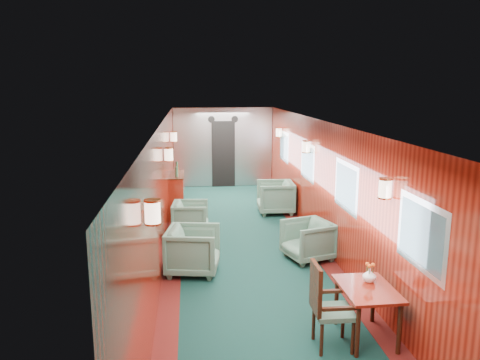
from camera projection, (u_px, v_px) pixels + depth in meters
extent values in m
plane|color=#0D2F28|center=(247.00, 253.00, 8.66)|extent=(12.00, 12.00, 0.00)
cube|color=white|center=(247.00, 126.00, 8.19)|extent=(3.00, 12.00, 0.10)
cube|color=white|center=(247.00, 126.00, 8.18)|extent=(1.20, 12.00, 0.06)
cube|color=maroon|center=(223.00, 147.00, 14.26)|extent=(3.00, 0.10, 2.40)
cube|color=maroon|center=(163.00, 192.00, 8.26)|extent=(0.10, 12.00, 2.40)
cube|color=maroon|center=(328.00, 188.00, 8.58)|extent=(0.10, 12.00, 2.40)
cube|color=#46100E|center=(173.00, 256.00, 8.51)|extent=(0.30, 12.00, 0.01)
cube|color=#46100E|center=(318.00, 250.00, 8.80)|extent=(0.30, 12.00, 0.01)
cube|color=#B0B4B7|center=(223.00, 147.00, 14.18)|extent=(2.98, 0.12, 2.38)
cube|color=black|center=(223.00, 154.00, 14.14)|extent=(0.70, 0.06, 2.00)
cylinder|color=black|center=(211.00, 119.00, 13.91)|extent=(0.20, 0.04, 0.20)
cylinder|color=black|center=(235.00, 119.00, 13.98)|extent=(0.20, 0.04, 0.20)
cube|color=silver|center=(421.00, 235.00, 5.12)|extent=(0.02, 1.10, 0.80)
cube|color=#3F565F|center=(420.00, 235.00, 5.11)|extent=(0.01, 0.96, 0.66)
cube|color=silver|center=(346.00, 187.00, 7.55)|extent=(0.02, 1.10, 0.80)
cube|color=#3F565F|center=(346.00, 187.00, 7.55)|extent=(0.01, 0.96, 0.66)
cube|color=silver|center=(308.00, 162.00, 9.99)|extent=(0.02, 1.10, 0.80)
cube|color=#3F565F|center=(307.00, 162.00, 9.98)|extent=(0.01, 0.96, 0.66)
cube|color=silver|center=(284.00, 146.00, 12.42)|extent=(0.02, 1.10, 0.80)
cube|color=#3F565F|center=(284.00, 146.00, 12.42)|extent=(0.01, 0.96, 0.66)
cylinder|color=#FFE6C6|center=(153.00, 212.00, 4.74)|extent=(0.16, 0.16, 0.24)
cylinder|color=#CB8639|center=(153.00, 223.00, 4.76)|extent=(0.17, 0.17, 0.02)
cylinder|color=#FFE6C6|center=(385.00, 188.00, 5.82)|extent=(0.16, 0.16, 0.24)
cylinder|color=#CB8639|center=(385.00, 198.00, 5.84)|extent=(0.17, 0.17, 0.02)
cylinder|color=#FFE6C6|center=(169.00, 154.00, 8.64)|extent=(0.16, 0.16, 0.24)
cylinder|color=#CB8639|center=(169.00, 161.00, 8.66)|extent=(0.17, 0.17, 0.02)
cylinder|color=#FFE6C6|center=(306.00, 147.00, 9.71)|extent=(0.16, 0.16, 0.24)
cylinder|color=#CB8639|center=(306.00, 152.00, 9.73)|extent=(0.17, 0.17, 0.02)
cylinder|color=#FFE6C6|center=(174.00, 137.00, 11.56)|extent=(0.16, 0.16, 0.24)
cylinder|color=#CB8639|center=(174.00, 142.00, 11.58)|extent=(0.17, 0.17, 0.02)
cylinder|color=#FFE6C6|center=(279.00, 132.00, 12.63)|extent=(0.16, 0.16, 0.24)
cylinder|color=#CB8639|center=(279.00, 137.00, 12.66)|extent=(0.17, 0.17, 0.02)
cube|color=maroon|center=(367.00, 289.00, 5.64)|extent=(0.63, 0.89, 0.04)
cylinder|color=#34170B|center=(358.00, 332.00, 5.30)|extent=(0.05, 0.05, 0.63)
cylinder|color=#34170B|center=(399.00, 329.00, 5.36)|extent=(0.05, 0.05, 0.63)
cylinder|color=#34170B|center=(336.00, 301.00, 6.05)|extent=(0.05, 0.05, 0.63)
cylinder|color=#34170B|center=(373.00, 299.00, 6.11)|extent=(0.05, 0.05, 0.63)
cube|color=#1C4337|center=(333.00, 312.00, 5.50)|extent=(0.45, 0.45, 0.06)
cube|color=#34170B|center=(316.00, 288.00, 5.41)|extent=(0.05, 0.41, 0.58)
cube|color=#1C4337|center=(318.00, 293.00, 5.43)|extent=(0.02, 0.31, 0.35)
cube|color=#34170B|center=(340.00, 309.00, 5.25)|extent=(0.41, 0.05, 0.04)
cube|color=#34170B|center=(329.00, 291.00, 5.68)|extent=(0.41, 0.05, 0.04)
cylinder|color=#34170B|center=(322.00, 339.00, 5.35)|extent=(0.04, 0.04, 0.42)
cylinder|color=#34170B|center=(353.00, 338.00, 5.38)|extent=(0.04, 0.04, 0.42)
cylinder|color=#34170B|center=(314.00, 323.00, 5.71)|extent=(0.04, 0.04, 0.42)
cylinder|color=#34170B|center=(343.00, 322.00, 5.74)|extent=(0.04, 0.04, 0.42)
cube|color=maroon|center=(177.00, 195.00, 11.03)|extent=(0.33, 1.11, 1.00)
cube|color=#34170B|center=(177.00, 175.00, 10.93)|extent=(0.35, 1.13, 0.02)
cylinder|color=#285036|center=(177.00, 172.00, 10.63)|extent=(0.07, 0.07, 0.22)
cylinder|color=#285036|center=(177.00, 167.00, 11.01)|extent=(0.06, 0.06, 0.28)
cylinder|color=#CB8639|center=(177.00, 168.00, 11.23)|extent=(0.08, 0.08, 0.18)
imported|color=white|center=(369.00, 275.00, 5.78)|extent=(0.20, 0.20, 0.17)
imported|color=#1C4337|center=(193.00, 250.00, 7.71)|extent=(0.97, 0.95, 0.77)
imported|color=#1C4337|center=(191.00, 217.00, 9.80)|extent=(0.79, 0.77, 0.67)
imported|color=#1C4337|center=(308.00, 240.00, 8.30)|extent=(0.96, 0.95, 0.71)
imported|color=#1C4337|center=(275.00, 197.00, 11.31)|extent=(0.90, 0.87, 0.78)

